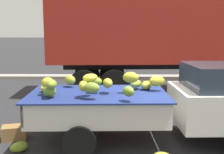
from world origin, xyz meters
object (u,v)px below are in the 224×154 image
object	(u,v)px
pickup_truck	(193,101)
produce_crate	(14,133)
semi_trailer	(204,28)
fallen_banana_bunch_near_tailgate	(19,147)

from	to	relation	value
pickup_truck	produce_crate	world-z (taller)	pickup_truck
semi_trailer	fallen_banana_bunch_near_tailgate	size ratio (longest dim) A/B	33.06
produce_crate	pickup_truck	bearing A→B (deg)	0.33
fallen_banana_bunch_near_tailgate	produce_crate	world-z (taller)	produce_crate
pickup_truck	semi_trailer	bearing A→B (deg)	69.55
pickup_truck	fallen_banana_bunch_near_tailgate	distance (m)	3.78
pickup_truck	fallen_banana_bunch_near_tailgate	world-z (taller)	pickup_truck
semi_trailer	fallen_banana_bunch_near_tailgate	bearing A→B (deg)	-135.49
semi_trailer	fallen_banana_bunch_near_tailgate	xyz separation A→B (m)	(-5.35, -5.89, -2.44)
pickup_truck	semi_trailer	size ratio (longest dim) A/B	0.44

